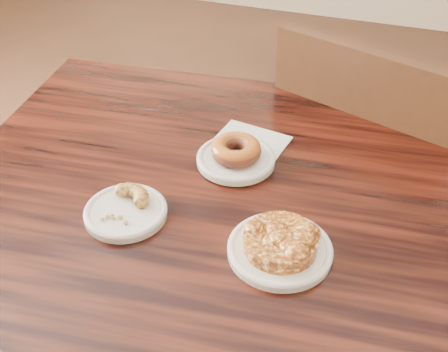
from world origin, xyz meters
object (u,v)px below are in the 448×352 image
(cafe_table, at_px, (205,341))
(glazed_donut, at_px, (236,150))
(cruller_fragment, at_px, (125,205))
(chair_far, at_px, (374,176))
(apple_fritter, at_px, (281,239))

(cafe_table, bearing_deg, glazed_donut, 79.09)
(cafe_table, distance_m, cruller_fragment, 0.42)
(chair_far, distance_m, cruller_fragment, 0.83)
(apple_fritter, xyz_separation_m, cruller_fragment, (-0.28, 0.00, -0.01))
(glazed_donut, relative_size, apple_fritter, 0.61)
(chair_far, xyz_separation_m, cruller_fragment, (-0.40, -0.65, 0.32))
(chair_far, distance_m, glazed_donut, 0.62)
(cruller_fragment, bearing_deg, cafe_table, 22.53)
(chair_far, relative_size, cruller_fragment, 9.80)
(cruller_fragment, bearing_deg, chair_far, 58.46)
(cafe_table, height_order, chair_far, chair_far)
(glazed_donut, height_order, cruller_fragment, glazed_donut)
(apple_fritter, bearing_deg, chair_far, 79.32)
(glazed_donut, height_order, apple_fritter, apple_fritter)
(apple_fritter, relative_size, cruller_fragment, 1.73)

